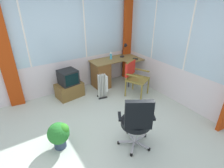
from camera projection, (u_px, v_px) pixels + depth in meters
name	position (u px, v px, depth m)	size (l,w,h in m)	color
ground	(102.00, 136.00, 3.35)	(5.28, 5.09, 0.06)	beige
north_window_panel	(59.00, 45.00, 4.34)	(4.28, 0.07, 2.53)	silver
east_window_panel	(187.00, 52.00, 3.82)	(0.07, 4.09, 2.53)	silver
curtain_north_left	(5.00, 56.00, 3.73)	(0.30, 0.07, 2.43)	#B0390F
curtain_corner	(128.00, 38.00, 5.24)	(0.30, 0.07, 2.43)	#B0390F
desk	(103.00, 73.00, 4.97)	(1.38, 0.79, 0.75)	olive
desk_lamp	(125.00, 48.00, 5.05)	(0.22, 0.19, 0.40)	black
tv_remote	(135.00, 59.00, 4.98)	(0.04, 0.15, 0.02)	black
spray_bottle	(111.00, 55.00, 4.94)	(0.06, 0.06, 0.22)	#49B5D9
wooden_armchair	(133.00, 74.00, 4.48)	(0.64, 0.64, 0.90)	olive
office_chair	(137.00, 120.00, 2.81)	(0.62, 0.60, 1.00)	#B7B7BF
tv_on_stand	(69.00, 85.00, 4.47)	(0.70, 0.53, 0.73)	brown
space_heater	(103.00, 86.00, 4.44)	(0.28, 0.21, 0.63)	silver
potted_plant	(59.00, 134.00, 2.95)	(0.37, 0.37, 0.48)	#2E3F56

